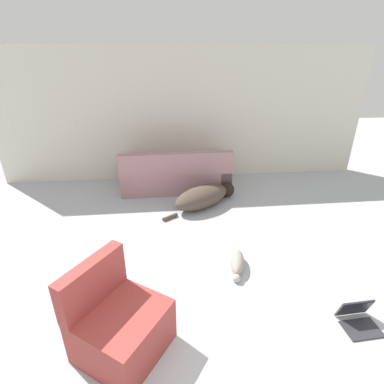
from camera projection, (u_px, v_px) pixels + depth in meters
wall_back at (185, 116)px, 5.77m from camera, size 7.14×0.06×2.49m
couch at (176, 175)px, 5.65m from camera, size 2.00×0.90×0.80m
dog at (204, 196)px, 5.02m from camera, size 1.35×1.01×0.35m
cat at (237, 263)px, 3.58m from camera, size 0.27×0.61×0.17m
laptop_open at (357, 317)px, 2.86m from camera, size 0.35×0.32×0.23m
side_chair at (119, 324)px, 2.54m from camera, size 0.93×0.93×0.84m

